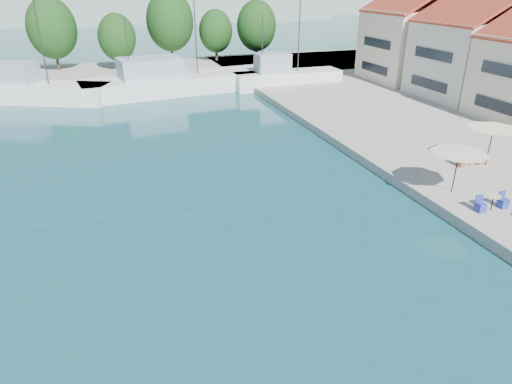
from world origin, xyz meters
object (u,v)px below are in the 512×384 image
object	(u,v)px
trawler_03	(175,82)
trawler_04	(285,78)
umbrella_cream	(493,132)
umbrella_white	(458,158)
trawler_02	(33,91)

from	to	relation	value
trawler_03	trawler_04	distance (m)	12.20
trawler_04	umbrella_cream	xyz separation A→B (m)	(2.29, -27.61, 1.64)
trawler_03	umbrella_cream	world-z (taller)	trawler_03
trawler_03	umbrella_white	world-z (taller)	trawler_03
trawler_04	umbrella_white	world-z (taller)	trawler_04
umbrella_white	umbrella_cream	world-z (taller)	umbrella_cream
trawler_02	trawler_04	bearing A→B (deg)	20.67
umbrella_cream	trawler_04	bearing A→B (deg)	94.75
umbrella_white	umbrella_cream	xyz separation A→B (m)	(4.78, 2.64, 0.12)
umbrella_cream	umbrella_white	bearing A→B (deg)	-151.11
trawler_04	trawler_03	bearing A→B (deg)	173.40
trawler_03	umbrella_cream	bearing A→B (deg)	-71.31
trawler_04	umbrella_white	size ratio (longest dim) A/B	4.02
trawler_04	umbrella_white	bearing A→B (deg)	-94.19
trawler_02	umbrella_white	world-z (taller)	trawler_02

